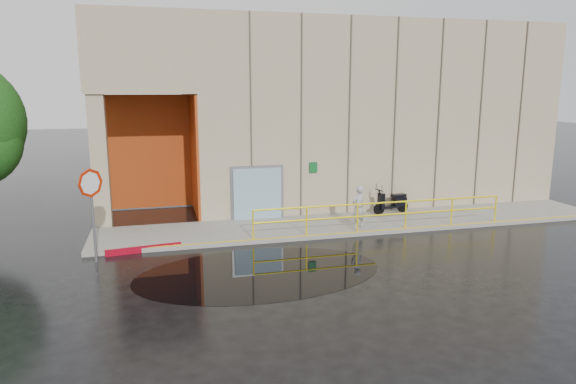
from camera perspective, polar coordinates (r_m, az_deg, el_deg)
The scene contains 9 objects.
ground at distance 14.87m, azimuth 0.35°, elevation -9.02°, with size 120.00×120.00×0.00m, color black.
sidewalk at distance 20.16m, azimuth 8.08°, elevation -3.41°, with size 20.00×3.00×0.15m, color gray.
building at distance 25.97m, azimuth 5.07°, elevation 9.18°, with size 20.00×10.17×8.00m.
guardrail at distance 18.92m, azimuth 10.40°, elevation -2.58°, with size 9.56×0.06×1.03m.
person at distance 19.00m, azimuth 7.83°, elevation -1.64°, with size 0.57×0.38×1.57m, color #A7A7AC.
scooter at distance 21.42m, azimuth 11.47°, elevation -0.46°, with size 1.66×0.76×1.26m.
stop_sign at distance 16.30m, azimuth -21.01°, elevation -0.37°, with size 0.64×0.65×2.89m.
red_curb at distance 17.34m, azimuth -15.72°, elevation -6.14°, with size 2.40×0.18×0.18m, color maroon.
puddle at distance 14.94m, azimuth -3.14°, elevation -8.92°, with size 7.16×4.41×0.01m, color black.
Camera 1 is at (-3.59, -13.47, 5.18)m, focal length 32.00 mm.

